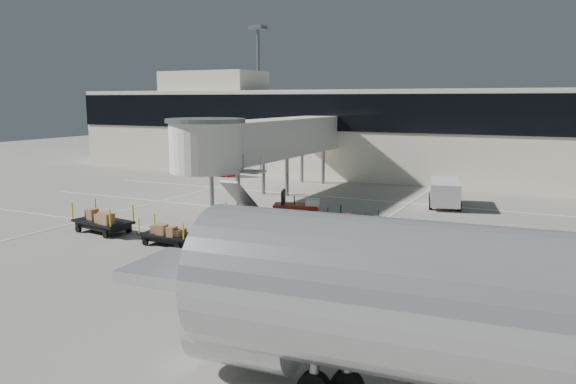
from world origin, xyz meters
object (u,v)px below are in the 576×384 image
(box_cart_near, at_px, (168,235))
(box_cart_far, at_px, (104,222))
(belt_loader, at_px, (218,169))
(ground_worker, at_px, (211,239))
(minivan, at_px, (445,191))
(suitcase_cart, at_px, (353,224))
(baggage_tug, at_px, (297,209))
(aircraft, at_px, (559,321))

(box_cart_near, relative_size, box_cart_far, 0.82)
(box_cart_far, height_order, belt_loader, belt_loader)
(ground_worker, xyz_separation_m, minivan, (7.08, 17.66, 0.13))
(belt_loader, bearing_deg, suitcase_cart, -33.20)
(baggage_tug, distance_m, minivan, 11.03)
(baggage_tug, height_order, minivan, baggage_tug)
(suitcase_cart, relative_size, aircraft, 0.18)
(belt_loader, bearing_deg, baggage_tug, -37.18)
(baggage_tug, xyz_separation_m, box_cart_near, (-3.26, -8.14, -0.15))
(box_cart_near, height_order, ground_worker, ground_worker)
(minivan, bearing_deg, aircraft, -86.71)
(box_cart_far, bearing_deg, minivan, 55.38)
(baggage_tug, bearing_deg, box_cart_near, -131.21)
(suitcase_cart, distance_m, box_cart_far, 13.54)
(box_cart_near, bearing_deg, box_cart_far, 173.03)
(belt_loader, distance_m, aircraft, 43.60)
(box_cart_near, bearing_deg, belt_loader, 116.11)
(suitcase_cart, bearing_deg, box_cart_near, -120.97)
(suitcase_cart, bearing_deg, ground_worker, -100.98)
(aircraft, bearing_deg, minivan, 101.38)
(box_cart_near, xyz_separation_m, ground_worker, (3.26, -1.07, 0.41))
(ground_worker, bearing_deg, baggage_tug, 79.22)
(box_cart_far, bearing_deg, suitcase_cart, 35.80)
(ground_worker, height_order, minivan, ground_worker)
(ground_worker, relative_size, belt_loader, 0.49)
(box_cart_near, distance_m, aircraft, 20.02)
(baggage_tug, distance_m, aircraft, 22.72)
(suitcase_cart, height_order, belt_loader, belt_loader)
(suitcase_cart, relative_size, box_cart_far, 0.79)
(minivan, distance_m, belt_loader, 23.09)
(suitcase_cart, height_order, minivan, minivan)
(box_cart_far, height_order, aircraft, aircraft)
(box_cart_far, distance_m, ground_worker, 8.12)
(ground_worker, bearing_deg, box_cart_far, 158.49)
(baggage_tug, height_order, aircraft, aircraft)
(suitcase_cart, xyz_separation_m, box_cart_near, (-7.31, -6.68, 0.06))
(baggage_tug, relative_size, minivan, 0.61)
(suitcase_cart, relative_size, box_cart_near, 0.96)
(box_cart_near, xyz_separation_m, belt_loader, (-11.94, 22.66, 0.16))
(ground_worker, distance_m, minivan, 19.03)
(suitcase_cart, bearing_deg, baggage_tug, 176.70)
(belt_loader, relative_size, aircraft, 0.20)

